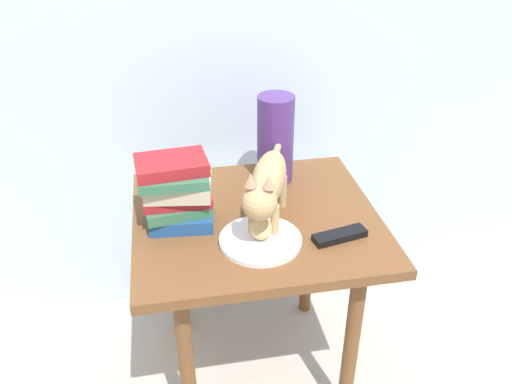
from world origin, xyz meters
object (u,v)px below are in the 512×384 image
plate (260,240)px  bread_roll (261,228)px  side_table (256,242)px  cat (267,184)px  green_vase (275,139)px  tv_remote (340,236)px  book_stack (177,192)px

plate → bread_roll: (0.00, 0.01, 0.03)m
side_table → cat: bearing=-65.8°
green_vase → tv_remote: (0.10, -0.35, -0.13)m
book_stack → green_vase: size_ratio=0.74×
plate → bread_roll: bearing=76.0°
side_table → book_stack: book_stack is taller
green_vase → book_stack: bearing=-148.1°
side_table → book_stack: 0.29m
side_table → bread_roll: size_ratio=8.75×
side_table → green_vase: green_vase is taller
cat → tv_remote: cat is taller
plate → cat: bearing=67.4°
plate → bread_roll: 0.03m
cat → green_vase: size_ratio=1.62×
green_vase → plate: bearing=-108.4°
bread_roll → cat: bearing=66.2°
bread_roll → book_stack: 0.25m
side_table → green_vase: size_ratio=2.49×
side_table → bread_roll: 0.18m
side_table → book_stack: (-0.22, 0.00, 0.19)m
book_stack → cat: bearing=-12.4°
bread_roll → cat: size_ratio=0.18×
book_stack → green_vase: bearing=31.9°
side_table → plate: bearing=-95.1°
plate → green_vase: (0.11, 0.33, 0.13)m
bread_roll → green_vase: green_vase is taller
plate → book_stack: book_stack is taller
cat → book_stack: 0.25m
bread_roll → book_stack: bearing=149.7°
side_table → bread_roll: (-0.01, -0.12, 0.13)m
bread_roll → cat: cat is taller
cat → tv_remote: bearing=-29.5°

